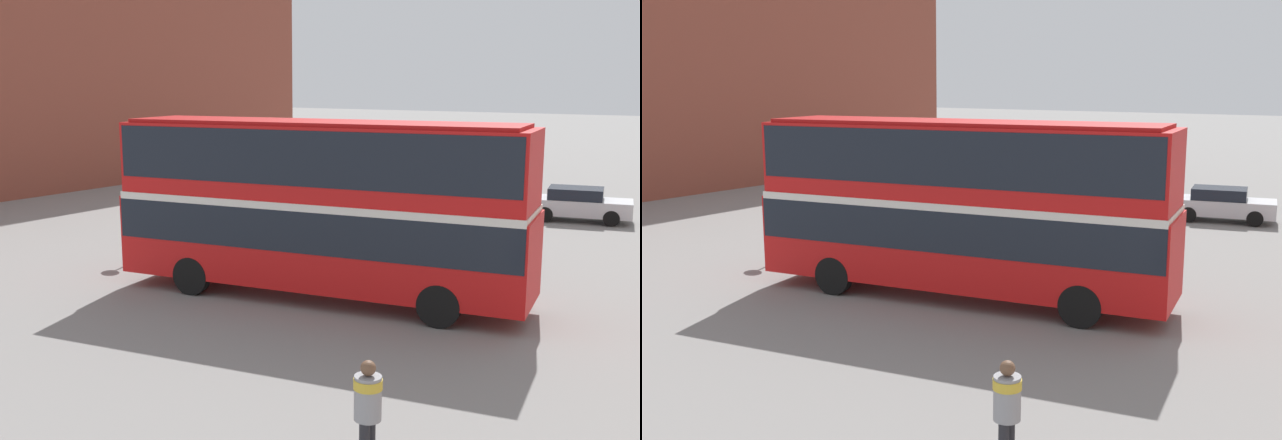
% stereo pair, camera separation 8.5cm
% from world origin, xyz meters
% --- Properties ---
extents(ground_plane, '(240.00, 240.00, 0.00)m').
position_xyz_m(ground_plane, '(0.00, 0.00, 0.00)').
color(ground_plane, gray).
extents(building_row_left, '(12.22, 38.00, 18.33)m').
position_xyz_m(building_row_left, '(-28.83, 9.16, 9.17)').
color(building_row_left, brown).
rests_on(building_row_left, ground_plane).
extents(double_decker_bus, '(11.48, 4.50, 4.77)m').
position_xyz_m(double_decker_bus, '(-0.81, -0.60, 2.74)').
color(double_decker_bus, red).
rests_on(double_decker_bus, ground_plane).
extents(pedestrian_foreground, '(0.52, 0.52, 1.78)m').
position_xyz_m(pedestrian_foreground, '(4.99, -7.82, 1.09)').
color(pedestrian_foreground, '#232328').
rests_on(pedestrian_foreground, ground_plane).
extents(parked_car_kerb_near, '(4.48, 2.73, 1.40)m').
position_xyz_m(parked_car_kerb_near, '(1.70, 14.97, 0.72)').
color(parked_car_kerb_near, silver).
rests_on(parked_car_kerb_near, ground_plane).
extents(parked_car_kerb_far, '(4.16, 2.12, 1.45)m').
position_xyz_m(parked_car_kerb_far, '(-6.84, 8.63, 0.74)').
color(parked_car_kerb_far, navy).
rests_on(parked_car_kerb_far, ground_plane).
extents(no_entry_sign, '(0.66, 0.08, 2.24)m').
position_xyz_m(no_entry_sign, '(-8.20, -0.38, 1.52)').
color(no_entry_sign, gray).
rests_on(no_entry_sign, ground_plane).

